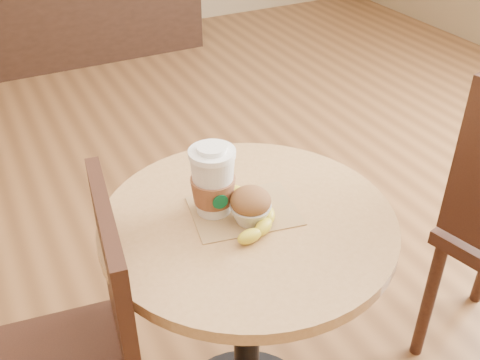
{
  "coord_description": "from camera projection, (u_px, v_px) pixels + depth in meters",
  "views": [
    {
      "loc": [
        -0.53,
        -0.91,
        1.53
      ],
      "look_at": [
        -0.05,
        0.02,
        0.83
      ],
      "focal_mm": 42.0,
      "sensor_mm": 36.0,
      "label": 1
    }
  ],
  "objects": [
    {
      "name": "cafe_table",
      "position": [
        247.0,
        289.0,
        1.4
      ],
      "size": [
        0.68,
        0.68,
        0.75
      ],
      "color": "black",
      "rests_on": "ground"
    },
    {
      "name": "muffin",
      "position": [
        251.0,
        206.0,
        1.24
      ],
      "size": [
        0.09,
        0.09,
        0.08
      ],
      "color": "silver",
      "rests_on": "kraft_bag"
    },
    {
      "name": "banana",
      "position": [
        249.0,
        210.0,
        1.27
      ],
      "size": [
        0.21,
        0.26,
        0.03
      ],
      "primitive_type": null,
      "rotation": [
        0.0,
        0.0,
        -0.35
      ],
      "color": "gold",
      "rests_on": "kraft_bag"
    },
    {
      "name": "kraft_bag",
      "position": [
        244.0,
        211.0,
        1.3
      ],
      "size": [
        0.27,
        0.22,
        0.0
      ],
      "primitive_type": "cube",
      "rotation": [
        0.0,
        0.0,
        -0.18
      ],
      "color": "#9E7A4C",
      "rests_on": "cafe_table"
    },
    {
      "name": "coffee_cup",
      "position": [
        213.0,
        183.0,
        1.26
      ],
      "size": [
        0.1,
        0.11,
        0.17
      ],
      "rotation": [
        0.0,
        0.0,
        -0.12
      ],
      "color": "silver",
      "rests_on": "cafe_table"
    }
  ]
}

